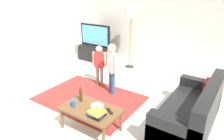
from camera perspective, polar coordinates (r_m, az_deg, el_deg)
ground at (r=4.38m, az=-4.48°, el=-10.39°), size 7.80×7.80×0.00m
wall_back at (r=6.39m, az=12.46°, el=12.64°), size 6.00×0.12×2.70m
wall_left at (r=6.14m, az=-27.85°, el=10.27°), size 0.12×6.00×2.70m
area_rug at (r=4.75m, az=-6.06°, el=-7.55°), size 2.20×1.60×0.01m
tv_stand at (r=6.93m, az=-4.34°, el=4.39°), size 1.20×0.44×0.50m
tv at (r=6.75m, az=-4.60°, el=9.23°), size 1.10×0.28×0.71m
couch at (r=3.96m, az=21.17°, el=-10.86°), size 0.80×1.80×0.86m
floor_lamp at (r=6.12m, az=5.22°, el=14.51°), size 0.36×0.36×1.78m
child_near_tv at (r=5.13m, az=-3.45°, el=2.26°), size 0.32×0.19×1.01m
child_center at (r=4.66m, az=-0.03°, el=1.51°), size 0.34×0.25×1.18m
coffee_table at (r=3.63m, az=-5.80°, el=-10.96°), size 1.00×0.60×0.42m
book_stack at (r=3.39m, az=-4.14°, el=-11.65°), size 0.25×0.24×0.10m
bottle at (r=3.78m, az=-8.46°, el=-6.64°), size 0.06×0.06×0.29m
tv_remote at (r=3.50m, az=-0.66°, el=-11.07°), size 0.17×0.13×0.02m
soda_can at (r=3.67m, az=-10.49°, el=-8.92°), size 0.07×0.07×0.12m
plate at (r=3.65m, az=-4.00°, el=-9.63°), size 0.22×0.22×0.02m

